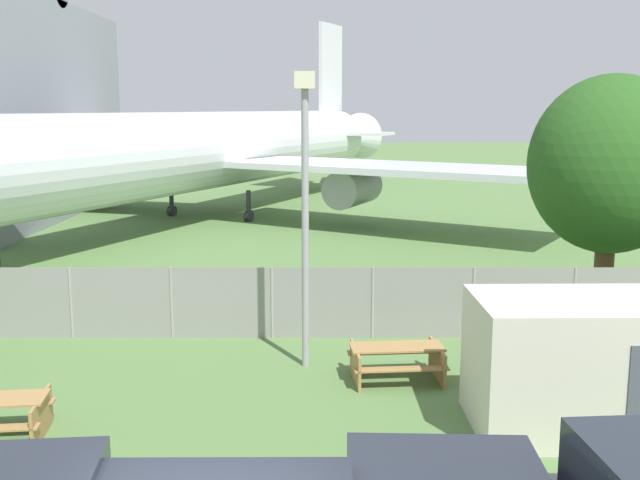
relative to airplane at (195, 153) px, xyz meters
The scene contains 6 objects.
perimeter_fence 20.27m from the airplane, 75.00° to the right, with size 56.07×0.07×1.83m.
airplane is the anchor object (origin of this frame).
portable_cabin 27.37m from the airplane, 65.54° to the right, with size 4.20×2.46×2.42m.
picnic_bench_open_grass 24.00m from the airplane, 70.20° to the right, with size 2.10×1.56×0.76m.
tree_near_hangar 22.24m from the airplane, 49.09° to the right, with size 4.56×4.56×6.72m.
light_mast 22.35m from the airplane, 74.17° to the right, with size 0.44×0.44×6.54m.
Camera 1 is at (1.22, -6.92, 5.79)m, focal length 42.00 mm.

